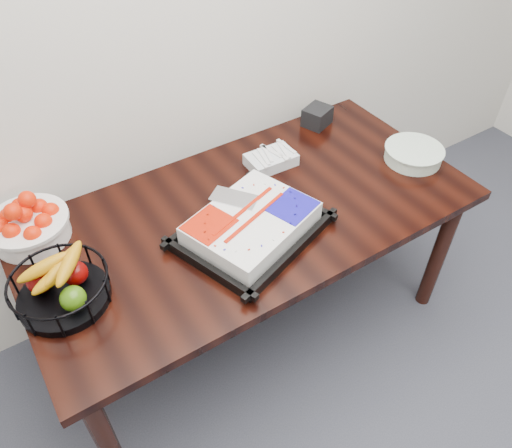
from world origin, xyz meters
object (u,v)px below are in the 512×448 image
fruit_basket (60,286)px  cake_tray (252,226)px  napkin_box (317,116)px  tangerine_bowl (27,222)px  table (250,225)px  plate_stack (413,154)px

fruit_basket → cake_tray: bearing=-6.4°
fruit_basket → napkin_box: (1.36, 0.40, -0.03)m
tangerine_bowl → fruit_basket: size_ratio=0.93×
table → cake_tray: bearing=-120.2°
table → plate_stack: plate_stack is taller
fruit_basket → plate_stack: size_ratio=1.23×
fruit_basket → plate_stack: (1.54, -0.07, -0.04)m
tangerine_bowl → table: bearing=-22.1°
tangerine_bowl → plate_stack: size_ratio=1.15×
fruit_basket → tangerine_bowl: bearing=91.5°
cake_tray → plate_stack: (0.85, 0.01, -0.02)m
napkin_box → fruit_basket: bearing=-163.8°
tangerine_bowl → plate_stack: (1.55, -0.42, -0.05)m
table → fruit_basket: 0.77m
plate_stack → napkin_box: bearing=111.1°
tangerine_bowl → plate_stack: bearing=-15.3°
cake_tray → fruit_basket: (-0.69, 0.08, 0.02)m
plate_stack → napkin_box: (-0.18, 0.46, 0.01)m
table → cake_tray: 0.19m
cake_tray → tangerine_bowl: bearing=148.1°
table → tangerine_bowl: 0.84m
cake_tray → napkin_box: cake_tray is taller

